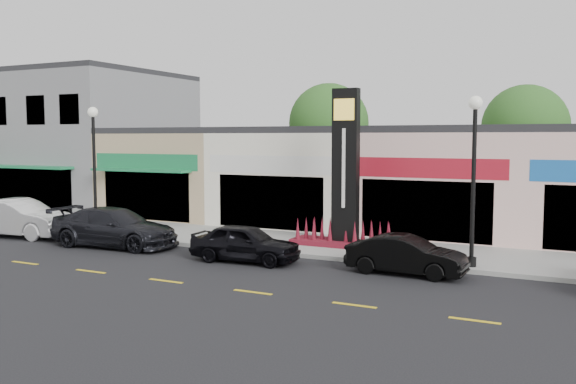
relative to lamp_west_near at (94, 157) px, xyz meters
name	(u,v)px	position (x,y,z in m)	size (l,w,h in m)	color
ground	(220,263)	(8.00, -2.50, -3.48)	(120.00, 120.00, 0.00)	black
sidewalk	(277,241)	(8.00, 1.85, -3.40)	(52.00, 4.30, 0.15)	gray
curb	(250,250)	(8.00, -0.40, -3.40)	(52.00, 0.20, 0.15)	gray
building_grey_2story	(77,140)	(-10.00, 8.98, 0.67)	(12.00, 10.95, 8.30)	slate
shop_beige	(202,171)	(-0.50, 8.96, -1.08)	(7.00, 10.85, 4.80)	tan
shop_cream	(314,174)	(6.50, 8.97, -1.08)	(7.00, 10.01, 4.80)	silver
shop_pink_w	(450,178)	(13.50, 8.97, -1.08)	(7.00, 10.01, 4.80)	beige
tree_rear_west	(329,123)	(4.00, 17.00, 1.74)	(5.20, 5.20, 7.83)	#382619
tree_rear_mid	(525,127)	(16.00, 17.00, 1.41)	(4.80, 4.80, 7.29)	#382619
lamp_west_near	(94,157)	(0.00, 0.00, 0.00)	(0.44, 0.44, 5.47)	black
lamp_east_near	(474,164)	(16.00, 0.00, 0.00)	(0.44, 0.44, 5.47)	black
pylon_sign	(345,191)	(11.00, 1.70, -1.20)	(4.20, 1.30, 6.00)	#550E1F
car_white_van	(18,218)	(-2.85, -1.68, -2.65)	(4.99, 1.74, 1.64)	silver
car_dark_sedan	(115,227)	(2.58, -1.69, -2.71)	(5.28, 2.15, 1.53)	black
car_black_sedan	(245,243)	(8.69, -1.94, -2.82)	(3.87, 1.56, 1.32)	black
car_black_conv	(406,255)	(14.24, -1.42, -2.86)	(3.73, 1.30, 1.23)	black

